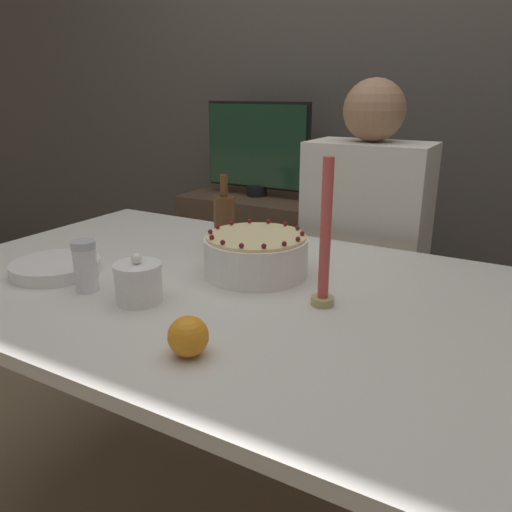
{
  "coord_description": "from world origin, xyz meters",
  "views": [
    {
      "loc": [
        0.65,
        -0.94,
        1.22
      ],
      "look_at": [
        0.06,
        0.1,
        0.83
      ],
      "focal_mm": 35.0,
      "sensor_mm": 36.0,
      "label": 1
    }
  ],
  "objects_px": {
    "sugar_bowl": "(139,282)",
    "person_man_blue_shirt": "(361,288)",
    "cake": "(256,255)",
    "candle": "(325,246)",
    "bottle": "(225,222)",
    "tv_monitor": "(257,148)",
    "sugar_shaker": "(85,266)"
  },
  "relations": [
    {
      "from": "candle",
      "to": "cake",
      "type": "bearing_deg",
      "value": 157.05
    },
    {
      "from": "sugar_shaker",
      "to": "tv_monitor",
      "type": "relative_size",
      "value": 0.22
    },
    {
      "from": "sugar_bowl",
      "to": "person_man_blue_shirt",
      "type": "bearing_deg",
      "value": 74.49
    },
    {
      "from": "person_man_blue_shirt",
      "to": "tv_monitor",
      "type": "xyz_separation_m",
      "value": [
        -0.69,
        0.47,
        0.41
      ]
    },
    {
      "from": "cake",
      "to": "candle",
      "type": "relative_size",
      "value": 0.81
    },
    {
      "from": "sugar_shaker",
      "to": "tv_monitor",
      "type": "bearing_deg",
      "value": 102.79
    },
    {
      "from": "sugar_bowl",
      "to": "tv_monitor",
      "type": "xyz_separation_m",
      "value": [
        -0.45,
        1.33,
        0.14
      ]
    },
    {
      "from": "person_man_blue_shirt",
      "to": "sugar_bowl",
      "type": "bearing_deg",
      "value": 74.49
    },
    {
      "from": "bottle",
      "to": "tv_monitor",
      "type": "height_order",
      "value": "tv_monitor"
    },
    {
      "from": "cake",
      "to": "candle",
      "type": "xyz_separation_m",
      "value": [
        0.22,
        -0.09,
        0.08
      ]
    },
    {
      "from": "candle",
      "to": "bottle",
      "type": "distance_m",
      "value": 0.46
    },
    {
      "from": "cake",
      "to": "tv_monitor",
      "type": "bearing_deg",
      "value": 119.41
    },
    {
      "from": "tv_monitor",
      "to": "sugar_bowl",
      "type": "bearing_deg",
      "value": -71.15
    },
    {
      "from": "cake",
      "to": "sugar_bowl",
      "type": "bearing_deg",
      "value": -116.41
    },
    {
      "from": "candle",
      "to": "person_man_blue_shirt",
      "type": "relative_size",
      "value": 0.25
    },
    {
      "from": "sugar_bowl",
      "to": "candle",
      "type": "bearing_deg",
      "value": 27.18
    },
    {
      "from": "sugar_bowl",
      "to": "bottle",
      "type": "height_order",
      "value": "bottle"
    },
    {
      "from": "person_man_blue_shirt",
      "to": "candle",
      "type": "bearing_deg",
      "value": 100.08
    },
    {
      "from": "sugar_bowl",
      "to": "tv_monitor",
      "type": "relative_size",
      "value": 0.21
    },
    {
      "from": "candle",
      "to": "bottle",
      "type": "height_order",
      "value": "candle"
    },
    {
      "from": "sugar_bowl",
      "to": "tv_monitor",
      "type": "bearing_deg",
      "value": 108.85
    },
    {
      "from": "sugar_shaker",
      "to": "candle",
      "type": "distance_m",
      "value": 0.55
    },
    {
      "from": "sugar_shaker",
      "to": "bottle",
      "type": "bearing_deg",
      "value": 75.71
    },
    {
      "from": "candle",
      "to": "tv_monitor",
      "type": "relative_size",
      "value": 0.6
    },
    {
      "from": "cake",
      "to": "sugar_shaker",
      "type": "relative_size",
      "value": 2.16
    },
    {
      "from": "cake",
      "to": "sugar_bowl",
      "type": "relative_size",
      "value": 2.33
    },
    {
      "from": "sugar_shaker",
      "to": "candle",
      "type": "height_order",
      "value": "candle"
    },
    {
      "from": "cake",
      "to": "sugar_shaker",
      "type": "distance_m",
      "value": 0.41
    },
    {
      "from": "sugar_shaker",
      "to": "person_man_blue_shirt",
      "type": "height_order",
      "value": "person_man_blue_shirt"
    },
    {
      "from": "cake",
      "to": "sugar_bowl",
      "type": "xyz_separation_m",
      "value": [
        -0.14,
        -0.28,
        -0.01
      ]
    },
    {
      "from": "candle",
      "to": "sugar_bowl",
      "type": "bearing_deg",
      "value": -152.82
    },
    {
      "from": "sugar_bowl",
      "to": "person_man_blue_shirt",
      "type": "xyz_separation_m",
      "value": [
        0.24,
        0.86,
        -0.27
      ]
    }
  ]
}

